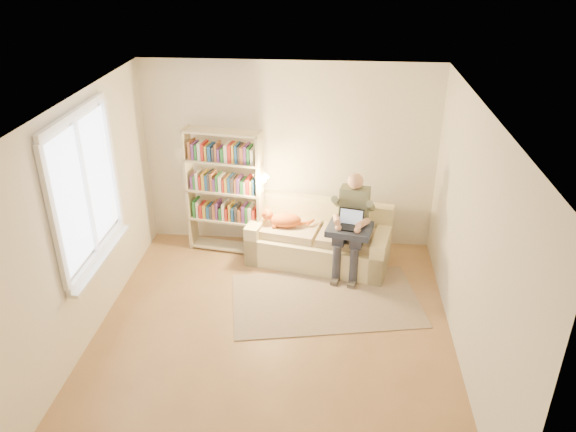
# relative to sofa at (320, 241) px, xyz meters

# --- Properties ---
(floor) EXTENTS (4.50, 4.50, 0.00)m
(floor) POSITION_rel_sofa_xyz_m (-0.46, -1.73, -0.29)
(floor) COLOR olive
(floor) RESTS_ON ground
(ceiling) EXTENTS (4.00, 4.50, 0.02)m
(ceiling) POSITION_rel_sofa_xyz_m (-0.46, -1.73, 2.31)
(ceiling) COLOR white
(ceiling) RESTS_ON wall_back
(wall_left) EXTENTS (0.02, 4.50, 2.60)m
(wall_left) POSITION_rel_sofa_xyz_m (-2.46, -1.73, 1.01)
(wall_left) COLOR silver
(wall_left) RESTS_ON floor
(wall_right) EXTENTS (0.02, 4.50, 2.60)m
(wall_right) POSITION_rel_sofa_xyz_m (1.54, -1.73, 1.01)
(wall_right) COLOR silver
(wall_right) RESTS_ON floor
(wall_back) EXTENTS (4.00, 0.02, 2.60)m
(wall_back) POSITION_rel_sofa_xyz_m (-0.46, 0.52, 1.01)
(wall_back) COLOR silver
(wall_back) RESTS_ON floor
(wall_front) EXTENTS (4.00, 0.02, 2.60)m
(wall_front) POSITION_rel_sofa_xyz_m (-0.46, -3.98, 1.01)
(wall_front) COLOR silver
(wall_front) RESTS_ON floor
(window) EXTENTS (0.12, 1.52, 1.69)m
(window) POSITION_rel_sofa_xyz_m (-2.41, -1.53, 1.09)
(window) COLOR white
(window) RESTS_ON wall_left
(sofa) EXTENTS (1.99, 1.21, 0.79)m
(sofa) POSITION_rel_sofa_xyz_m (0.00, 0.00, 0.00)
(sofa) COLOR beige
(sofa) RESTS_ON floor
(person) EXTENTS (0.48, 0.65, 1.34)m
(person) POSITION_rel_sofa_xyz_m (0.41, -0.24, 0.47)
(person) COLOR slate
(person) RESTS_ON sofa
(cat) EXTENTS (0.66, 0.31, 0.24)m
(cat) POSITION_rel_sofa_xyz_m (-0.47, -0.02, 0.32)
(cat) COLOR orange
(cat) RESTS_ON sofa
(blanket) EXTENTS (0.64, 0.56, 0.08)m
(blanket) POSITION_rel_sofa_xyz_m (0.35, -0.35, 0.39)
(blanket) COLOR #252C40
(blanket) RESTS_ON person
(laptop) EXTENTS (0.36, 0.33, 0.26)m
(laptop) POSITION_rel_sofa_xyz_m (0.35, -0.34, 0.48)
(laptop) COLOR black
(laptop) RESTS_ON blanket
(bookshelf) EXTENTS (1.17, 0.49, 1.77)m
(bookshelf) POSITION_rel_sofa_xyz_m (-1.31, 0.17, 0.69)
(bookshelf) COLOR beige
(bookshelf) RESTS_ON floor
(rug) EXTENTS (2.47, 1.74, 0.01)m
(rug) POSITION_rel_sofa_xyz_m (0.11, -0.97, -0.28)
(rug) COLOR gray
(rug) RESTS_ON floor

